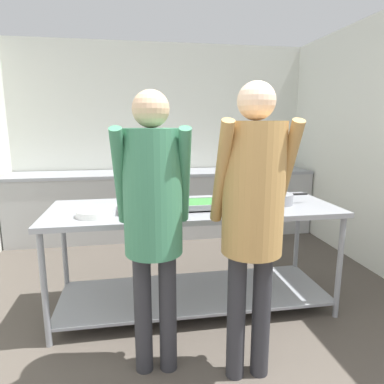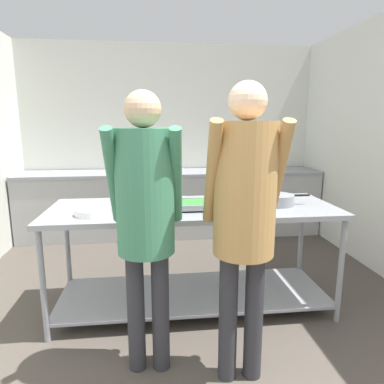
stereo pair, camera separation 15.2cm
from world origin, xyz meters
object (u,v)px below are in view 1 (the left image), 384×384
object	(u,v)px
serving_tray_roast	(143,207)
guest_serving_right	(253,204)
serving_tray_vegetables	(195,205)
water_bottle	(229,161)
sauce_pan	(277,198)
broccoli_bowl	(240,203)
plate_stack	(95,213)
guest_serving_left	(153,206)

from	to	relation	value
serving_tray_roast	guest_serving_right	xyz separation A→B (m)	(0.60, -0.81, 0.19)
serving_tray_vegetables	water_bottle	distance (m)	2.22
serving_tray_vegetables	sauce_pan	xyz separation A→B (m)	(0.71, 0.03, 0.02)
serving_tray_vegetables	broccoli_bowl	distance (m)	0.36
broccoli_bowl	serving_tray_vegetables	bearing A→B (deg)	168.31
plate_stack	sauce_pan	size ratio (longest dim) A/B	0.68
broccoli_bowl	water_bottle	size ratio (longest dim) A/B	0.86
serving_tray_roast	broccoli_bowl	world-z (taller)	broccoli_bowl
water_bottle	guest_serving_right	bearing A→B (deg)	-103.10
serving_tray_roast	water_bottle	distance (m)	2.40
plate_stack	serving_tray_vegetables	xyz separation A→B (m)	(0.76, 0.11, 0.00)
plate_stack	guest_serving_left	xyz separation A→B (m)	(0.40, -0.55, 0.17)
plate_stack	serving_tray_roast	xyz separation A→B (m)	(0.35, 0.12, 0.00)
guest_serving_left	water_bottle	xyz separation A→B (m)	(1.22, 2.71, -0.05)
serving_tray_vegetables	guest_serving_left	size ratio (longest dim) A/B	0.22
broccoli_bowl	guest_serving_right	size ratio (longest dim) A/B	0.14
broccoli_bowl	sauce_pan	xyz separation A→B (m)	(0.36, 0.10, 0.00)
sauce_pan	guest_serving_left	bearing A→B (deg)	-147.40
serving_tray_vegetables	guest_serving_left	bearing A→B (deg)	-118.88
guest_serving_right	plate_stack	bearing A→B (deg)	144.07
plate_stack	serving_tray_vegetables	distance (m)	0.77
sauce_pan	water_bottle	distance (m)	2.03
serving_tray_vegetables	guest_serving_left	world-z (taller)	guest_serving_left
serving_tray_roast	water_bottle	world-z (taller)	water_bottle
broccoli_bowl	guest_serving_left	bearing A→B (deg)	-140.55
serving_tray_roast	serving_tray_vegetables	world-z (taller)	same
serving_tray_roast	guest_serving_right	size ratio (longest dim) A/B	0.21
serving_tray_vegetables	guest_serving_left	distance (m)	0.77
plate_stack	serving_tray_vegetables	bearing A→B (deg)	8.47
serving_tray_vegetables	water_bottle	xyz separation A→B (m)	(0.86, 2.05, 0.12)
broccoli_bowl	sauce_pan	size ratio (longest dim) A/B	0.63
plate_stack	broccoli_bowl	distance (m)	1.11
water_bottle	serving_tray_roast	bearing A→B (deg)	-121.85
guest_serving_right	serving_tray_roast	bearing A→B (deg)	126.46
guest_serving_right	water_bottle	size ratio (longest dim) A/B	6.11
serving_tray_roast	broccoli_bowl	bearing A→B (deg)	-6.18
serving_tray_roast	sauce_pan	distance (m)	1.12
broccoli_bowl	guest_serving_right	bearing A→B (deg)	-102.17
serving_tray_vegetables	sauce_pan	bearing A→B (deg)	2.20
serving_tray_roast	sauce_pan	world-z (taller)	sauce_pan
plate_stack	serving_tray_roast	world-z (taller)	serving_tray_roast
water_bottle	serving_tray_vegetables	bearing A→B (deg)	-112.71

